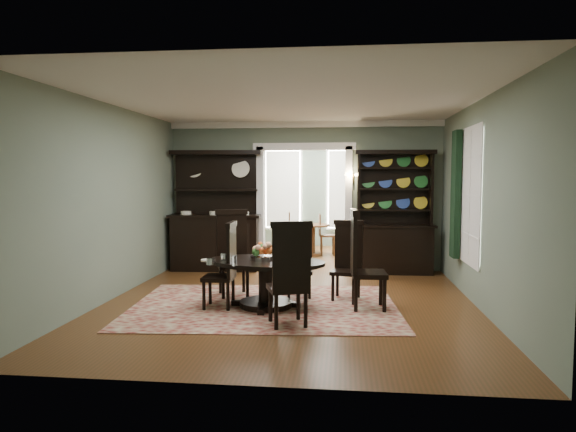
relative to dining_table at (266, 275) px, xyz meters
name	(u,v)px	position (x,y,z in m)	size (l,w,h in m)	color
room	(289,198)	(0.30, 0.23, 1.10)	(5.51, 6.01, 3.01)	#5B3218
parlor	(312,191)	(0.30, 5.72, 1.04)	(3.51, 3.50, 3.01)	#5B3218
doorway_trim	(304,190)	(0.30, 3.19, 1.14)	(2.08, 0.25, 2.57)	white
right_window	(463,195)	(3.00, 1.12, 1.12)	(0.15, 1.47, 2.12)	white
wall_sconce	(351,177)	(1.25, 3.04, 1.41)	(0.27, 0.21, 0.21)	#B0792F
rug	(264,306)	(-0.03, 0.03, -0.47)	(3.83, 2.77, 0.01)	maroon
dining_table	(266,275)	(0.00, 0.00, 0.00)	(1.92, 1.89, 0.69)	black
centerpiece	(261,255)	(-0.08, 0.02, 0.28)	(1.60, 1.03, 0.26)	silver
chair_far_left	(233,250)	(-0.66, 0.74, 0.24)	(0.64, 0.62, 1.37)	black
chair_far_mid	(299,258)	(0.42, 0.77, 0.13)	(0.46, 0.44, 1.15)	black
chair_far_right	(347,258)	(1.18, 0.66, 0.16)	(0.52, 0.51, 1.22)	black
chair_end_left	(226,263)	(-0.56, -0.13, 0.18)	(0.44, 0.48, 1.25)	black
chair_end_right	(361,257)	(1.36, 0.04, 0.27)	(0.53, 0.56, 1.43)	black
chair_near	(290,272)	(0.45, -0.99, 0.23)	(0.63, 0.61, 1.35)	black
sideboard	(216,228)	(-1.48, 2.91, 0.37)	(1.88, 0.78, 2.42)	black
welsh_dresser	(394,229)	(2.10, 2.93, 0.39)	(1.56, 0.61, 2.41)	black
parlor_table	(313,235)	(0.38, 4.99, 0.01)	(0.81, 0.81, 0.75)	#5A2D19
parlor_chair_left	(284,232)	(-0.30, 4.80, 0.09)	(0.46, 0.44, 1.05)	#5A2D19
parlor_chair_right	(325,233)	(0.65, 5.07, 0.05)	(0.43, 0.42, 0.99)	#5A2D19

